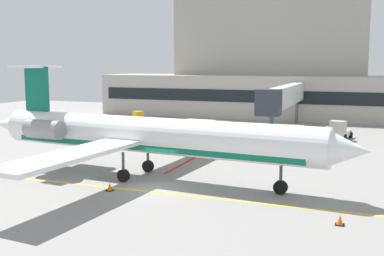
% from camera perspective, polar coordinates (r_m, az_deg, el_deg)
% --- Properties ---
extents(ground, '(120.00, 120.00, 0.11)m').
position_cam_1_polar(ground, '(31.80, -4.70, -7.43)').
color(ground, gray).
extents(terminal_building, '(63.70, 11.18, 19.68)m').
position_cam_1_polar(terminal_building, '(74.69, 11.54, 6.84)').
color(terminal_building, '#ADA89E').
rests_on(terminal_building, ground).
extents(jet_bridge_west, '(2.40, 22.59, 5.82)m').
position_cam_1_polar(jet_bridge_west, '(56.52, 11.27, 3.78)').
color(jet_bridge_west, silver).
rests_on(jet_bridge_west, ground).
extents(regional_jet, '(30.71, 25.06, 8.20)m').
position_cam_1_polar(regional_jet, '(34.07, -5.88, -0.88)').
color(regional_jet, white).
rests_on(regional_jet, ground).
extents(baggage_tug, '(2.69, 3.53, 2.09)m').
position_cam_1_polar(baggage_tug, '(54.36, 17.58, -0.31)').
color(baggage_tug, silver).
rests_on(baggage_tug, ground).
extents(pushback_tractor, '(2.81, 3.15, 1.90)m').
position_cam_1_polar(pushback_tractor, '(64.08, -7.02, 1.11)').
color(pushback_tractor, '#E5B20C').
rests_on(pushback_tractor, ground).
extents(belt_loader, '(3.60, 2.41, 2.13)m').
position_cam_1_polar(belt_loader, '(43.31, 0.10, -1.92)').
color(belt_loader, '#E5B20C').
rests_on(belt_loader, ground).
extents(safety_cone_alpha, '(0.47, 0.47, 0.55)m').
position_cam_1_polar(safety_cone_alpha, '(31.44, -10.03, -7.14)').
color(safety_cone_alpha, orange).
rests_on(safety_cone_alpha, ground).
extents(safety_cone_bravo, '(0.47, 0.47, 0.55)m').
position_cam_1_polar(safety_cone_bravo, '(25.82, 17.66, -10.74)').
color(safety_cone_bravo, orange).
rests_on(safety_cone_bravo, ground).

